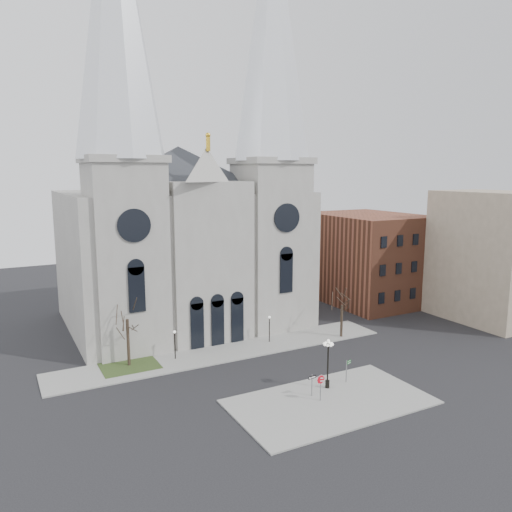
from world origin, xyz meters
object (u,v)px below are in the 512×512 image
stop_sign (321,382)px  one_way_sign (312,381)px  street_name_sign (347,369)px  globe_lamp (328,357)px

stop_sign → one_way_sign: stop_sign is taller
stop_sign → street_name_sign: size_ratio=1.10×
stop_sign → globe_lamp: size_ratio=0.51×
globe_lamp → one_way_sign: size_ratio=2.37×
street_name_sign → stop_sign: bearing=-173.3°
globe_lamp → one_way_sign: 2.92m
globe_lamp → one_way_sign: bearing=-162.5°
stop_sign → one_way_sign: (-0.13, 1.18, -0.36)m
globe_lamp → street_name_sign: size_ratio=2.16×
globe_lamp → one_way_sign: (-2.29, -0.72, -1.66)m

